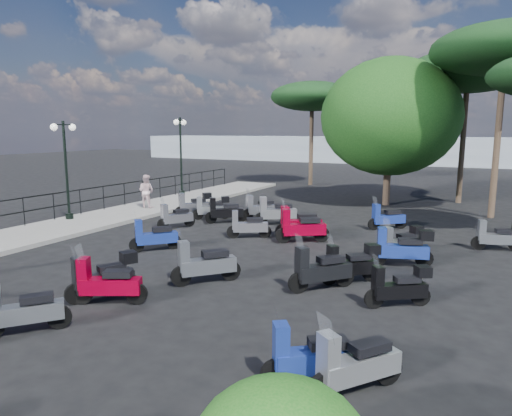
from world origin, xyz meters
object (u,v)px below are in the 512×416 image
at_px(scooter_8, 103,277).
at_px(broadleaf_tree, 390,117).
at_px(scooter_15, 301,228).
at_px(scooter_28, 402,248).
at_px(scooter_14, 204,264).
at_px(scooter_23, 387,218).
at_px(scooter_7, 23,311).
at_px(pine_0, 468,71).
at_px(scooter_22, 299,223).
at_px(scooter_11, 225,212).
at_px(pine_2, 312,97).
at_px(scooter_21, 401,242).
at_px(scooter_25, 355,365).
at_px(scooter_26, 399,287).
at_px(scooter_27, 320,270).
at_px(scooter_29, 498,236).
at_px(scooter_16, 248,226).
at_px(lamp_post_2, 181,151).
at_px(pedestrian_far, 146,191).
at_px(scooter_3, 154,237).
at_px(scooter_13, 107,284).
at_px(scooter_20, 351,264).
at_px(scooter_5, 194,205).
at_px(pine_1, 505,50).
at_px(scooter_19, 311,358).
at_px(scooter_9, 175,217).
at_px(scooter_10, 260,208).
at_px(lamp_post_1, 66,164).
at_px(scooter_17, 276,213).
at_px(scooter_4, 212,208).

distance_m(scooter_8, broadleaf_tree, 17.12).
relative_size(scooter_15, scooter_28, 0.95).
height_order(scooter_14, scooter_23, scooter_14).
xyz_separation_m(scooter_7, pine_0, (6.31, 20.92, 6.27)).
bearing_deg(scooter_22, scooter_11, 37.69).
bearing_deg(pine_2, scooter_21, -61.44).
distance_m(scooter_25, broadleaf_tree, 18.29).
relative_size(scooter_26, scooter_27, 0.92).
xyz_separation_m(scooter_25, scooter_29, (1.97, 9.97, 0.01)).
xyz_separation_m(scooter_25, pine_2, (-9.51, 24.10, 5.59)).
bearing_deg(pine_0, scooter_16, -116.90).
bearing_deg(lamp_post_2, pedestrian_far, -87.40).
relative_size(scooter_3, broadleaf_tree, 0.18).
bearing_deg(lamp_post_2, scooter_16, -53.47).
bearing_deg(scooter_13, scooter_21, -63.30).
bearing_deg(scooter_20, pine_0, -47.30).
height_order(scooter_21, pine_2, pine_2).
bearing_deg(scooter_13, scooter_5, -2.66).
height_order(scooter_20, pine_1, pine_1).
height_order(scooter_16, scooter_19, scooter_19).
bearing_deg(broadleaf_tree, scooter_21, -76.40).
xyz_separation_m(scooter_9, pine_2, (-0.29, 16.00, 5.61)).
relative_size(scooter_3, pine_0, 0.17).
height_order(scooter_14, scooter_21, scooter_14).
relative_size(scooter_10, scooter_16, 0.95).
bearing_deg(scooter_5, scooter_13, 154.57).
bearing_deg(scooter_22, pine_2, -18.52).
bearing_deg(scooter_15, scooter_19, 168.99).
height_order(scooter_3, pine_1, pine_1).
bearing_deg(scooter_13, scooter_15, -40.54).
relative_size(scooter_16, scooter_20, 1.11).
bearing_deg(scooter_28, scooter_14, 114.09).
xyz_separation_m(lamp_post_2, scooter_3, (6.21, -10.02, -2.17)).
xyz_separation_m(lamp_post_1, scooter_25, (13.85, -7.05, -1.98)).
bearing_deg(scooter_14, scooter_22, -50.68).
distance_m(scooter_23, pine_0, 10.76).
bearing_deg(broadleaf_tree, scooter_10, -122.31).
height_order(scooter_23, pine_2, pine_2).
bearing_deg(scooter_17, scooter_25, 175.47).
distance_m(scooter_27, pine_1, 14.32).
bearing_deg(scooter_4, scooter_23, -116.37).
distance_m(scooter_3, scooter_23, 8.86).
bearing_deg(scooter_10, scooter_21, -166.48).
xyz_separation_m(scooter_14, scooter_23, (2.79, 8.48, -0.05)).
xyz_separation_m(scooter_5, scooter_29, (11.98, -0.56, -0.04)).
bearing_deg(broadleaf_tree, lamp_post_1, -135.78).
bearing_deg(scooter_23, scooter_25, 148.93).
bearing_deg(scooter_15, scooter_3, 96.35).
relative_size(scooter_10, scooter_21, 1.12).
bearing_deg(scooter_9, scooter_29, -141.88).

